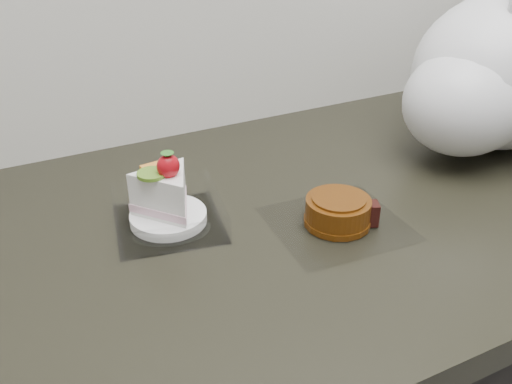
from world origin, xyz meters
The scene contains 3 objects.
cake_tray centered at (-0.20, 1.73, 0.93)m, with size 0.16×0.16×0.11m.
mooncake_wrap centered at (0.00, 1.63, 0.92)m, with size 0.18×0.17×0.04m.
plastic_bag centered at (0.36, 1.72, 1.02)m, with size 0.45×0.38×0.32m.
Camera 1 is at (-0.39, 1.11, 1.31)m, focal length 40.00 mm.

